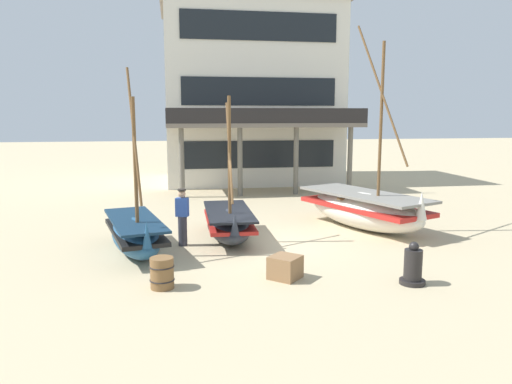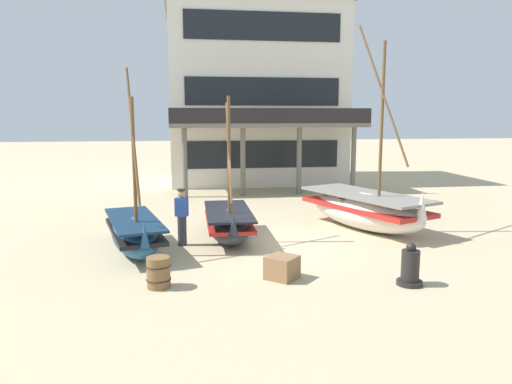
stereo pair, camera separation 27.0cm
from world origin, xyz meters
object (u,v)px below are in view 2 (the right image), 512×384
fisherman_by_hull (182,217)px  fishing_boat_centre_large (365,209)px  fishing_boat_near_left (228,223)px  capstan_winch (410,268)px  fishing_boat_far_right (134,233)px  wooden_barrel (158,272)px  harbor_building_main (254,94)px  cargo_crate (282,267)px

fisherman_by_hull → fishing_boat_centre_large: bearing=11.3°
fishing_boat_near_left → capstan_winch: fishing_boat_near_left is taller
fishing_boat_far_right → capstan_winch: bearing=-30.0°
fisherman_by_hull → wooden_barrel: size_ratio=2.41×
fishing_boat_centre_large → fishing_boat_far_right: fishing_boat_centre_large is taller
harbor_building_main → fishing_boat_centre_large: bearing=-81.9°
fishing_boat_centre_large → fisherman_by_hull: bearing=-168.7°
capstan_winch → fishing_boat_centre_large: bearing=79.2°
fisherman_by_hull → fishing_boat_near_left: bearing=21.0°
fishing_boat_near_left → capstan_winch: bearing=-52.6°
fishing_boat_centre_large → fisherman_by_hull: size_ratio=3.98×
fisherman_by_hull → cargo_crate: fisherman_by_hull is taller
fishing_boat_near_left → cargo_crate: fishing_boat_near_left is taller
fishing_boat_centre_large → capstan_winch: 5.56m
fishing_boat_far_right → harbor_building_main: 16.51m
fishing_boat_near_left → harbor_building_main: bearing=78.4°
fishing_boat_near_left → cargo_crate: bearing=-77.2°
fishing_boat_centre_large → capstan_winch: (-1.04, -5.45, -0.28)m
fishing_boat_centre_large → fishing_boat_far_right: (-7.44, -1.76, -0.13)m
wooden_barrel → harbor_building_main: 19.11m
cargo_crate → harbor_building_main: (1.95, 17.73, 4.71)m
fisherman_by_hull → wooden_barrel: 3.63m
fishing_boat_near_left → cargo_crate: (0.89, -3.91, -0.24)m
fishing_boat_centre_large → fisherman_by_hull: (-6.12, -1.22, 0.16)m
fisherman_by_hull → cargo_crate: 4.12m
capstan_winch → wooden_barrel: (-5.61, 0.68, -0.05)m
fishing_boat_near_left → cargo_crate: 4.02m
capstan_winch → wooden_barrel: size_ratio=1.41×
capstan_winch → harbor_building_main: harbor_building_main is taller
capstan_winch → wooden_barrel: bearing=173.1°
cargo_crate → fishing_boat_far_right: bearing=142.0°
capstan_winch → fisherman_by_hull: bearing=140.2°
fishing_boat_centre_large → wooden_barrel: 8.19m
fisherman_by_hull → cargo_crate: (2.31, -3.37, -0.56)m
fishing_boat_near_left → fishing_boat_centre_large: size_ratio=0.65×
fishing_boat_centre_large → wooden_barrel: size_ratio=9.58×
fishing_boat_far_right → cargo_crate: bearing=-38.0°
fisherman_by_hull → capstan_winch: bearing=-39.8°
fishing_boat_far_right → fisherman_by_hull: bearing=22.2°
fishing_boat_far_right → cargo_crate: (3.62, -2.83, -0.28)m
fishing_boat_centre_large → harbor_building_main: 13.95m
capstan_winch → harbor_building_main: size_ratio=0.10×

